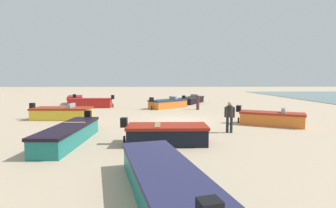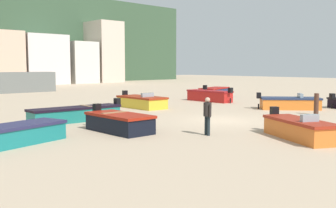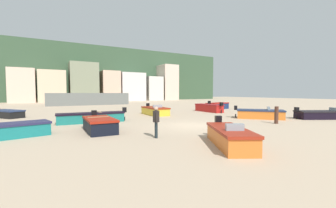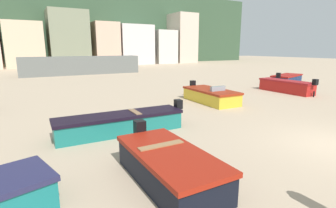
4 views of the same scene
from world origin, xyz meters
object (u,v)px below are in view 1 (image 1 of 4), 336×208
object	(u,v)px
boat_navy_2	(75,100)
boat_red_8	(90,103)
boat_orange_5	(271,118)
boat_orange_4	(168,104)
boat_black_0	(192,100)
boat_teal_7	(164,181)
mooring_post_near_water	(198,103)
beach_walker_foreground	(230,114)
boat_teal_9	(70,134)
boat_yellow_1	(62,113)
boat_black_6	(167,134)

from	to	relation	value
boat_navy_2	boat_red_8	bearing A→B (deg)	-71.02
boat_orange_5	boat_orange_4	bearing A→B (deg)	-120.82
boat_red_8	boat_black_0	bearing A→B (deg)	-66.72
boat_red_8	boat_orange_5	bearing A→B (deg)	-126.09
boat_black_0	boat_teal_7	world-z (taller)	boat_teal_7
mooring_post_near_water	beach_walker_foreground	world-z (taller)	beach_walker_foreground
boat_black_0	beach_walker_foreground	size ratio (longest dim) A/B	3.11
boat_teal_7	boat_teal_9	size ratio (longest dim) A/B	0.95
boat_teal_7	boat_teal_9	world-z (taller)	boat_teal_9
boat_yellow_1	boat_black_6	bearing A→B (deg)	47.32
boat_black_0	beach_walker_foreground	world-z (taller)	beach_walker_foreground
boat_navy_2	boat_orange_5	bearing A→B (deg)	-57.18
boat_yellow_1	beach_walker_foreground	bearing A→B (deg)	67.07
boat_yellow_1	boat_teal_9	world-z (taller)	boat_yellow_1
boat_navy_2	beach_walker_foreground	distance (m)	20.76
boat_orange_4	boat_black_6	world-z (taller)	boat_black_6
boat_black_6	mooring_post_near_water	bearing A→B (deg)	166.15
boat_black_6	boat_teal_9	size ratio (longest dim) A/B	0.70
boat_orange_5	beach_walker_foreground	bearing A→B (deg)	-28.94
boat_yellow_1	boat_orange_4	world-z (taller)	same
boat_teal_9	boat_orange_5	bearing A→B (deg)	-157.62
boat_yellow_1	boat_navy_2	bearing A→B (deg)	-163.85
boat_orange_4	boat_black_6	xyz separation A→B (m)	(-13.91, 0.46, 0.00)
boat_orange_4	boat_teal_9	xyz separation A→B (m)	(-13.67, 4.65, -0.02)
boat_navy_2	mooring_post_near_water	xyz separation A→B (m)	(-5.90, -13.04, 0.19)
boat_black_0	boat_navy_2	distance (m)	13.29
boat_navy_2	boat_orange_5	distance (m)	21.47
boat_orange_5	boat_yellow_1	bearing A→B (deg)	-74.20
boat_red_8	beach_walker_foreground	xyz separation A→B (m)	(-12.17, -10.46, 0.48)
boat_teal_9	beach_walker_foreground	size ratio (longest dim) A/B	3.26
boat_yellow_1	boat_teal_9	size ratio (longest dim) A/B	0.79
boat_navy_2	boat_yellow_1	bearing A→B (deg)	-92.60
boat_black_6	boat_red_8	bearing A→B (deg)	-153.12
boat_yellow_1	boat_orange_5	distance (m)	13.82
boat_black_6	boat_teal_9	bearing A→B (deg)	-92.88
boat_teal_7	boat_red_8	distance (m)	20.55
boat_teal_7	beach_walker_foreground	distance (m)	7.99
boat_teal_7	beach_walker_foreground	xyz separation A→B (m)	(7.16, -3.48, 0.57)
boat_black_6	boat_red_8	world-z (taller)	boat_red_8
boat_navy_2	boat_black_6	distance (m)	20.74
boat_black_0	boat_teal_9	world-z (taller)	boat_teal_9
boat_red_8	mooring_post_near_water	xyz separation A→B (m)	(-2.06, -10.29, 0.18)
boat_black_6	boat_black_0	bearing A→B (deg)	170.24
boat_red_8	mooring_post_near_water	world-z (taller)	mooring_post_near_water
boat_navy_2	boat_orange_4	world-z (taller)	boat_navy_2
boat_yellow_1	boat_orange_4	size ratio (longest dim) A/B	1.05
boat_black_6	boat_orange_5	bearing A→B (deg)	124.08
boat_orange_5	mooring_post_near_water	xyz separation A→B (m)	(8.05, 3.27, 0.23)
boat_navy_2	mooring_post_near_water	bearing A→B (deg)	-40.99
boat_yellow_1	boat_red_8	distance (m)	7.30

